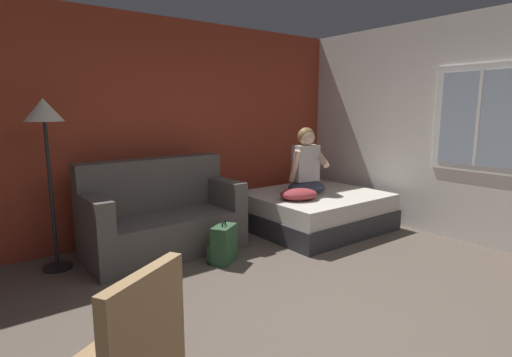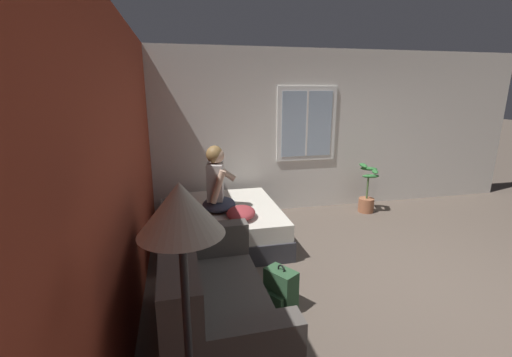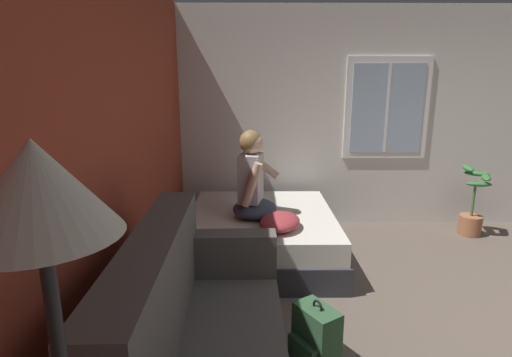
% 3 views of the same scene
% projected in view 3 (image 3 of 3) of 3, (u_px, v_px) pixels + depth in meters
% --- Properties ---
extents(wall_back_accent, '(10.67, 0.16, 2.70)m').
position_uv_depth(wall_back_accent, '(74.00, 168.00, 2.19)').
color(wall_back_accent, '#993823').
rests_on(wall_back_accent, ground).
extents(wall_side_with_window, '(0.19, 7.32, 2.70)m').
position_uv_depth(wall_side_with_window, '(415.00, 119.00, 5.04)').
color(wall_side_with_window, silver).
rests_on(wall_side_with_window, ground).
extents(bed, '(1.72, 1.53, 0.48)m').
position_uv_depth(bed, '(262.00, 235.00, 4.21)').
color(bed, '#2D2D33').
rests_on(bed, ground).
extents(couch, '(1.72, 0.85, 1.04)m').
position_uv_depth(couch, '(199.00, 347.00, 2.19)').
color(couch, '#514C47').
rests_on(couch, ground).
extents(person_seated, '(0.60, 0.54, 0.88)m').
position_uv_depth(person_seated, '(253.00, 182.00, 3.98)').
color(person_seated, '#383D51').
rests_on(person_seated, bed).
extents(backpack, '(0.35, 0.34, 0.46)m').
position_uv_depth(backpack, '(315.00, 337.00, 2.60)').
color(backpack, '#2D5133').
rests_on(backpack, ground).
extents(throw_pillow, '(0.57, 0.50, 0.14)m').
position_uv_depth(throw_pillow, '(280.00, 222.00, 3.69)').
color(throw_pillow, '#993338').
rests_on(throw_pillow, bed).
extents(cell_phone, '(0.16, 0.11, 0.01)m').
position_uv_depth(cell_phone, '(282.00, 227.00, 3.75)').
color(cell_phone, black).
rests_on(cell_phone, bed).
extents(floor_lamp, '(0.36, 0.36, 1.70)m').
position_uv_depth(floor_lamp, '(46.00, 256.00, 0.91)').
color(floor_lamp, black).
rests_on(floor_lamp, ground).
extents(potted_plant, '(0.39, 0.37, 0.85)m').
position_uv_depth(potted_plant, '(472.00, 211.00, 4.78)').
color(potted_plant, '#995B3D').
rests_on(potted_plant, ground).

